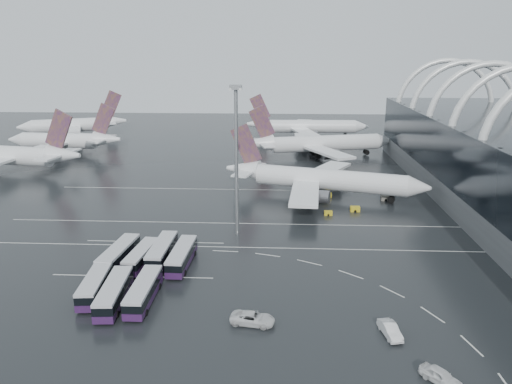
{
  "coord_description": "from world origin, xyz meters",
  "views": [
    {
      "loc": [
        1.24,
        -93.33,
        37.7
      ],
      "look_at": [
        -4.14,
        13.38,
        7.0
      ],
      "focal_mm": 35.0,
      "sensor_mm": 36.0,
      "label": 1
    }
  ],
  "objects_px": {
    "jet_remote_far": "(75,125)",
    "jet_remote_mid": "(66,141)",
    "bus_row_far_c": "(144,291)",
    "van_curve_b": "(441,376)",
    "bus_row_near_c": "(162,251)",
    "bus_row_near_d": "(182,256)",
    "airliner_main": "(319,180)",
    "bus_row_near_a": "(119,254)",
    "bus_row_near_b": "(141,256)",
    "bus_row_far_a": "(96,284)",
    "jet_remote_west": "(16,156)",
    "gse_cart_belly_e": "(328,195)",
    "bus_row_far_b": "(114,293)",
    "van_curve_a": "(253,318)",
    "gse_cart_belly_b": "(385,198)",
    "floodlight_mast": "(236,143)",
    "gse_cart_belly_a": "(355,209)",
    "van_curve_c": "(390,330)",
    "airliner_gate_b": "(318,144)",
    "airliner_gate_c": "(305,127)",
    "gse_cart_belly_c": "(328,213)"
  },
  "relations": [
    {
      "from": "van_curve_c",
      "to": "airliner_gate_c",
      "type": "bearing_deg",
      "value": 80.06
    },
    {
      "from": "bus_row_near_a",
      "to": "bus_row_near_d",
      "type": "distance_m",
      "value": 11.53
    },
    {
      "from": "airliner_main",
      "to": "jet_remote_west",
      "type": "relative_size",
      "value": 1.14
    },
    {
      "from": "airliner_gate_b",
      "to": "bus_row_far_a",
      "type": "relative_size",
      "value": 4.1
    },
    {
      "from": "bus_row_near_b",
      "to": "bus_row_far_a",
      "type": "distance_m",
      "value": 12.36
    },
    {
      "from": "van_curve_a",
      "to": "van_curve_c",
      "type": "relative_size",
      "value": 1.22
    },
    {
      "from": "airliner_main",
      "to": "van_curve_b",
      "type": "bearing_deg",
      "value": -66.94
    },
    {
      "from": "jet_remote_far",
      "to": "jet_remote_mid",
      "type": "bearing_deg",
      "value": 86.07
    },
    {
      "from": "bus_row_near_d",
      "to": "bus_row_far_b",
      "type": "relative_size",
      "value": 0.99
    },
    {
      "from": "van_curve_b",
      "to": "floodlight_mast",
      "type": "relative_size",
      "value": 0.17
    },
    {
      "from": "bus_row_near_d",
      "to": "floodlight_mast",
      "type": "distance_m",
      "value": 25.55
    },
    {
      "from": "jet_remote_far",
      "to": "airliner_main",
      "type": "bearing_deg",
      "value": 117.67
    },
    {
      "from": "bus_row_near_c",
      "to": "gse_cart_belly_e",
      "type": "distance_m",
      "value": 54.85
    },
    {
      "from": "bus_row_near_a",
      "to": "airliner_gate_b",
      "type": "bearing_deg",
      "value": -18.91
    },
    {
      "from": "jet_remote_mid",
      "to": "airliner_gate_c",
      "type": "bearing_deg",
      "value": -151.98
    },
    {
      "from": "bus_row_near_d",
      "to": "van_curve_b",
      "type": "relative_size",
      "value": 2.62
    },
    {
      "from": "van_curve_a",
      "to": "gse_cart_belly_a",
      "type": "distance_m",
      "value": 56.68
    },
    {
      "from": "airliner_main",
      "to": "bus_row_near_a",
      "type": "distance_m",
      "value": 60.12
    },
    {
      "from": "airliner_main",
      "to": "airliner_gate_c",
      "type": "bearing_deg",
      "value": 106.34
    },
    {
      "from": "bus_row_far_a",
      "to": "jet_remote_west",
      "type": "bearing_deg",
      "value": 29.03
    },
    {
      "from": "van_curve_a",
      "to": "van_curve_b",
      "type": "relative_size",
      "value": 1.24
    },
    {
      "from": "bus_row_near_c",
      "to": "bus_row_near_d",
      "type": "relative_size",
      "value": 1.01
    },
    {
      "from": "jet_remote_west",
      "to": "gse_cart_belly_e",
      "type": "bearing_deg",
      "value": 175.76
    },
    {
      "from": "bus_row_near_a",
      "to": "van_curve_a",
      "type": "distance_m",
      "value": 32.0
    },
    {
      "from": "van_curve_c",
      "to": "jet_remote_mid",
      "type": "bearing_deg",
      "value": 117.18
    },
    {
      "from": "van_curve_c",
      "to": "gse_cart_belly_c",
      "type": "relative_size",
      "value": 2.76
    },
    {
      "from": "airliner_gate_c",
      "to": "bus_row_near_b",
      "type": "bearing_deg",
      "value": -105.93
    },
    {
      "from": "jet_remote_far",
      "to": "gse_cart_belly_e",
      "type": "distance_m",
      "value": 136.79
    },
    {
      "from": "bus_row_near_b",
      "to": "bus_row_far_b",
      "type": "xyz_separation_m",
      "value": [
        -0.2,
        -14.52,
        0.16
      ]
    },
    {
      "from": "bus_row_near_d",
      "to": "floodlight_mast",
      "type": "height_order",
      "value": "floodlight_mast"
    },
    {
      "from": "jet_remote_west",
      "to": "van_curve_b",
      "type": "height_order",
      "value": "jet_remote_west"
    },
    {
      "from": "bus_row_near_c",
      "to": "gse_cart_belly_e",
      "type": "bearing_deg",
      "value": -37.89
    },
    {
      "from": "bus_row_far_b",
      "to": "floodlight_mast",
      "type": "height_order",
      "value": "floodlight_mast"
    },
    {
      "from": "van_curve_a",
      "to": "gse_cart_belly_b",
      "type": "distance_m",
      "value": 69.19
    },
    {
      "from": "van_curve_a",
      "to": "gse_cart_belly_a",
      "type": "xyz_separation_m",
      "value": [
        21.76,
        52.33,
        -0.26
      ]
    },
    {
      "from": "bus_row_far_c",
      "to": "van_curve_b",
      "type": "distance_m",
      "value": 43.62
    },
    {
      "from": "floodlight_mast",
      "to": "gse_cart_belly_a",
      "type": "relative_size",
      "value": 13.66
    },
    {
      "from": "floodlight_mast",
      "to": "bus_row_far_c",
      "type": "bearing_deg",
      "value": -111.56
    },
    {
      "from": "bus_row_far_a",
      "to": "van_curve_a",
      "type": "xyz_separation_m",
      "value": [
        25.4,
        -7.7,
        -0.9
      ]
    },
    {
      "from": "airliner_main",
      "to": "jet_remote_mid",
      "type": "xyz_separation_m",
      "value": [
        -89.92,
        51.27,
        0.31
      ]
    },
    {
      "from": "airliner_main",
      "to": "bus_row_near_a",
      "type": "relative_size",
      "value": 3.86
    },
    {
      "from": "gse_cart_belly_b",
      "to": "floodlight_mast",
      "type": "bearing_deg",
      "value": -144.14
    },
    {
      "from": "van_curve_b",
      "to": "gse_cart_belly_b",
      "type": "bearing_deg",
      "value": 43.03
    },
    {
      "from": "jet_remote_far",
      "to": "gse_cart_belly_b",
      "type": "bearing_deg",
      "value": 121.13
    },
    {
      "from": "jet_remote_far",
      "to": "bus_row_near_a",
      "type": "bearing_deg",
      "value": 93.66
    },
    {
      "from": "jet_remote_west",
      "to": "van_curve_b",
      "type": "relative_size",
      "value": 9.18
    },
    {
      "from": "bus_row_far_a",
      "to": "gse_cart_belly_a",
      "type": "xyz_separation_m",
      "value": [
        47.17,
        44.63,
        -1.16
      ]
    },
    {
      "from": "bus_row_near_c",
      "to": "bus_row_far_b",
      "type": "distance_m",
      "value": 16.93
    },
    {
      "from": "bus_row_near_a",
      "to": "airliner_main",
      "type": "bearing_deg",
      "value": -35.93
    },
    {
      "from": "bus_row_far_c",
      "to": "van_curve_c",
      "type": "xyz_separation_m",
      "value": [
        36.08,
        -7.72,
        -0.92
      ]
    }
  ]
}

